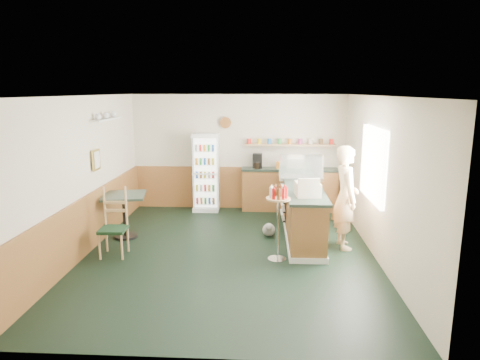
# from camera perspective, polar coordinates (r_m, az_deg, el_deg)

# --- Properties ---
(ground) EXTENTS (6.00, 6.00, 0.00)m
(ground) POSITION_cam_1_polar(r_m,az_deg,el_deg) (7.57, -1.51, -9.73)
(ground) COLOR black
(ground) RESTS_ON ground
(room_envelope) EXTENTS (5.04, 6.02, 2.72)m
(room_envelope) POSITION_cam_1_polar(r_m,az_deg,el_deg) (7.89, -2.79, 2.65)
(room_envelope) COLOR beige
(room_envelope) RESTS_ON ground
(service_counter) EXTENTS (0.68, 3.01, 1.01)m
(service_counter) POSITION_cam_1_polar(r_m,az_deg,el_deg) (8.46, 8.25, -4.22)
(service_counter) COLOR #975C30
(service_counter) RESTS_ON ground
(back_counter) EXTENTS (2.24, 0.42, 1.69)m
(back_counter) POSITION_cam_1_polar(r_m,az_deg,el_deg) (10.09, 6.50, -1.02)
(back_counter) COLOR #975C30
(back_counter) RESTS_ON ground
(drinks_fridge) EXTENTS (0.60, 0.52, 1.82)m
(drinks_fridge) POSITION_cam_1_polar(r_m,az_deg,el_deg) (10.03, -4.52, 1.03)
(drinks_fridge) COLOR white
(drinks_fridge) RESTS_ON ground
(display_case) EXTENTS (0.88, 0.46, 0.50)m
(display_case) POSITION_cam_1_polar(r_m,az_deg,el_deg) (8.76, 8.12, 1.70)
(display_case) COLOR silver
(display_case) RESTS_ON service_counter
(cash_register) EXTENTS (0.44, 0.46, 0.23)m
(cash_register) POSITION_cam_1_polar(r_m,az_deg,el_deg) (7.42, 9.00, -1.20)
(cash_register) COLOR #EEE0C5
(cash_register) RESTS_ON service_counter
(shopkeeper) EXTENTS (0.50, 0.65, 1.85)m
(shopkeeper) POSITION_cam_1_polar(r_m,az_deg,el_deg) (7.81, 13.89, -2.28)
(shopkeeper) COLOR tan
(shopkeeper) RESTS_ON ground
(condiment_stand) EXTENTS (0.40, 0.40, 1.25)m
(condiment_stand) POSITION_cam_1_polar(r_m,az_deg,el_deg) (7.05, 5.08, -4.13)
(condiment_stand) COLOR silver
(condiment_stand) RESTS_ON ground
(newspaper_rack) EXTENTS (0.09, 0.46, 0.72)m
(newspaper_rack) POSITION_cam_1_polar(r_m,az_deg,el_deg) (8.62, 5.77, -2.95)
(newspaper_rack) COLOR black
(newspaper_rack) RESTS_ON ground
(cafe_table) EXTENTS (0.90, 0.90, 0.85)m
(cafe_table) POSITION_cam_1_polar(r_m,az_deg,el_deg) (8.46, -15.14, -3.53)
(cafe_table) COLOR black
(cafe_table) RESTS_ON ground
(cafe_chair) EXTENTS (0.45, 0.45, 1.17)m
(cafe_chair) POSITION_cam_1_polar(r_m,az_deg,el_deg) (7.67, -16.38, -5.11)
(cafe_chair) COLOR black
(cafe_chair) RESTS_ON ground
(dog_doorstop) EXTENTS (0.25, 0.32, 0.30)m
(dog_doorstop) POSITION_cam_1_polar(r_m,az_deg,el_deg) (8.37, 3.87, -6.58)
(dog_doorstop) COLOR gray
(dog_doorstop) RESTS_ON ground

